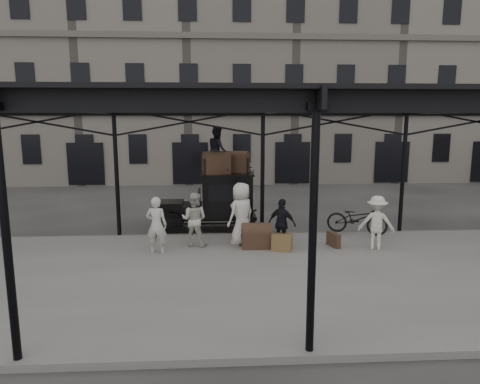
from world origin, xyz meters
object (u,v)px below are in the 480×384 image
object	(u,v)px
steamer_trunk_roof_near	(216,164)
steamer_trunk_platform	(256,237)
taxi	(219,199)
porter_left	(157,225)
porter_official	(282,224)
bicycle	(357,219)

from	to	relation	value
steamer_trunk_roof_near	steamer_trunk_platform	size ratio (longest dim) A/B	1.03
taxi	steamer_trunk_platform	size ratio (longest dim) A/B	4.04
porter_left	taxi	bearing A→B (deg)	-112.85
porter_left	steamer_trunk_platform	world-z (taller)	porter_left
porter_official	taxi	bearing A→B (deg)	-21.09
porter_official	steamer_trunk_roof_near	world-z (taller)	steamer_trunk_roof_near
steamer_trunk_roof_near	bicycle	bearing A→B (deg)	-30.26
porter_left	porter_official	distance (m)	3.85
porter_left	steamer_trunk_platform	size ratio (longest dim) A/B	1.91
bicycle	taxi	bearing A→B (deg)	100.17
porter_left	steamer_trunk_roof_near	xyz separation A→B (m)	(1.81, 2.85, 1.51)
porter_left	steamer_trunk_platform	bearing A→B (deg)	-164.99
porter_official	steamer_trunk_platform	distance (m)	0.92
bicycle	steamer_trunk_platform	size ratio (longest dim) A/B	2.31
porter_official	steamer_trunk_roof_near	size ratio (longest dim) A/B	1.69
taxi	bicycle	size ratio (longest dim) A/B	1.75
porter_left	porter_official	bearing A→B (deg)	-167.62
bicycle	porter_left	bearing A→B (deg)	130.32
porter_left	bicycle	distance (m)	6.96
steamer_trunk_platform	bicycle	bearing A→B (deg)	21.74
taxi	steamer_trunk_roof_near	world-z (taller)	steamer_trunk_roof_near
steamer_trunk_platform	porter_left	bearing A→B (deg)	-173.05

